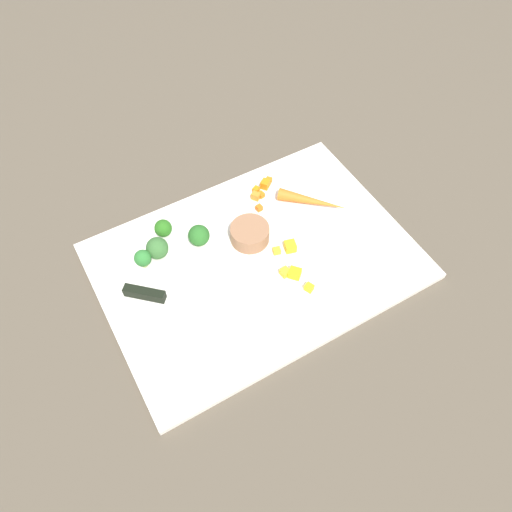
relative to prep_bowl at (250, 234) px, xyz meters
The scene contains 20 objects.
ground_plane 0.05m from the prep_bowl, 106.11° to the right, with size 4.00×4.00×0.00m, color brown.
cutting_board 0.05m from the prep_bowl, 106.11° to the right, with size 0.55×0.39×0.01m, color white.
prep_bowl is the anchor object (origin of this frame).
chef_knife 0.18m from the prep_bowl, 162.21° to the right, with size 0.23×0.21×0.02m.
whole_carrot 0.15m from the prep_bowl, ahead, with size 0.02×0.02×0.13m, color orange.
carrot_dice_0 0.07m from the prep_bowl, 46.29° to the left, with size 0.01×0.01×0.01m, color orange.
carrot_dice_1 0.13m from the prep_bowl, 47.12° to the left, with size 0.01×0.02×0.02m, color orange.
carrot_dice_2 0.10m from the prep_bowl, 53.78° to the left, with size 0.02×0.01×0.01m, color orange.
carrot_dice_3 0.11m from the prep_bowl, 48.49° to the left, with size 0.01×0.01×0.01m, color orange.
carrot_dice_4 0.12m from the prep_bowl, 54.40° to the left, with size 0.01×0.01×0.01m, color orange.
carrot_dice_5 0.15m from the prep_bowl, 45.49° to the left, with size 0.01×0.01×0.01m, color orange.
pepper_dice_0 0.15m from the prep_bowl, 77.01° to the right, with size 0.01×0.01×0.01m, color yellow.
pepper_dice_1 0.11m from the prep_bowl, 75.67° to the right, with size 0.02×0.02×0.02m, color yellow.
pepper_dice_2 0.08m from the prep_bowl, 47.70° to the right, with size 0.02×0.02×0.02m, color yellow.
pepper_dice_3 0.10m from the prep_bowl, 81.56° to the right, with size 0.01×0.02×0.01m, color yellow.
pepper_dice_4 0.06m from the prep_bowl, 62.28° to the right, with size 0.01×0.01×0.01m, color yellow.
broccoli_floret_0 0.20m from the prep_bowl, 167.69° to the left, with size 0.03×0.03×0.04m.
broccoli_floret_1 0.09m from the prep_bowl, 155.74° to the left, with size 0.04×0.04×0.04m.
broccoli_floret_2 0.17m from the prep_bowl, 163.08° to the left, with size 0.04×0.04×0.04m.
broccoli_floret_3 0.16m from the prep_bowl, 146.29° to the left, with size 0.03×0.03×0.04m.
Camera 1 is at (-0.26, -0.45, 0.75)m, focal length 35.31 mm.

